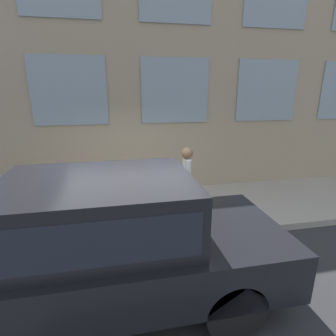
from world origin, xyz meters
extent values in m
plane|color=#2D2D30|center=(0.00, 0.00, 0.00)|extent=(80.00, 80.00, 0.00)
cube|color=#A8A093|center=(1.28, 0.00, 0.07)|extent=(2.57, 60.00, 0.15)
cube|color=tan|center=(2.72, 0.00, 3.62)|extent=(0.30, 40.00, 7.23)
cube|color=#8C9EA8|center=(2.55, -3.90, 2.81)|extent=(0.03, 1.76, 1.62)
cube|color=#8C9EA8|center=(2.55, -1.30, 2.81)|extent=(0.03, 1.76, 1.62)
cube|color=#8C9EA8|center=(2.55, 1.30, 2.81)|extent=(0.03, 1.76, 1.62)
cylinder|color=gold|center=(0.64, -0.31, 0.17)|extent=(0.34, 0.34, 0.04)
cylinder|color=gold|center=(0.64, -0.31, 0.43)|extent=(0.25, 0.25, 0.56)
sphere|color=#A4891E|center=(0.64, -0.31, 0.71)|extent=(0.26, 0.26, 0.26)
cylinder|color=black|center=(0.64, -0.31, 0.79)|extent=(0.09, 0.09, 0.11)
cylinder|color=gold|center=(0.64, -0.49, 0.50)|extent=(0.09, 0.10, 0.09)
cylinder|color=gold|center=(0.64, -0.14, 0.50)|extent=(0.09, 0.10, 0.09)
cylinder|color=navy|center=(0.80, -1.19, 0.52)|extent=(0.11, 0.11, 0.74)
cylinder|color=navy|center=(0.95, -1.19, 0.52)|extent=(0.11, 0.11, 0.74)
cube|color=white|center=(0.88, -1.19, 1.16)|extent=(0.20, 0.14, 0.55)
cylinder|color=white|center=(0.73, -1.19, 1.17)|extent=(0.09, 0.09, 0.52)
cylinder|color=white|center=(1.02, -1.19, 1.17)|extent=(0.09, 0.09, 0.52)
sphere|color=#8C6647|center=(0.88, -1.19, 1.56)|extent=(0.25, 0.25, 0.25)
cylinder|color=black|center=(-0.39, 2.03, 0.38)|extent=(0.24, 0.75, 0.75)
cylinder|color=black|center=(-2.03, -0.98, 0.38)|extent=(0.24, 0.75, 0.75)
cylinder|color=black|center=(-0.39, -0.98, 0.38)|extent=(0.24, 0.75, 0.75)
cube|color=black|center=(-1.21, 0.52, 0.70)|extent=(1.88, 4.86, 0.65)
cube|color=black|center=(-1.21, 0.52, 1.42)|extent=(1.65, 2.33, 0.78)
cube|color=#1E232D|center=(-1.21, 0.52, 1.42)|extent=(1.66, 2.15, 0.50)
camera|label=1|loc=(-4.30, 0.26, 2.83)|focal=28.00mm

